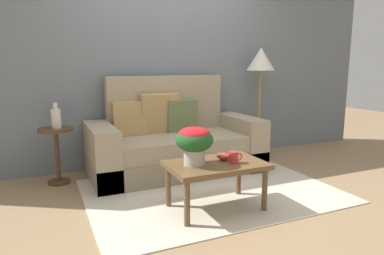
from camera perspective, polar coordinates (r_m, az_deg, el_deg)
The scene contains 11 objects.
ground_plane at distance 3.58m, azimuth 3.10°, elevation -10.53°, with size 14.00×14.00×0.00m, color #997A56.
wall_back at distance 4.54m, azimuth -4.41°, elevation 12.38°, with size 6.40×0.12×2.87m, color slate.
area_rug at distance 3.57m, azimuth 3.12°, elevation -10.47°, with size 2.46×1.76×0.01m, color beige.
couch at distance 4.16m, azimuth -3.02°, elevation -2.68°, with size 2.02×0.93×1.14m.
coffee_table at distance 3.05m, azimuth 4.01°, elevation -6.86°, with size 0.85×0.54×0.43m.
side_table at distance 3.97m, azimuth -21.55°, elevation -2.79°, with size 0.36×0.36×0.61m.
floor_lamp at distance 4.85m, azimuth 11.31°, elevation 9.72°, with size 0.38×0.38×1.51m.
potted_plant at distance 2.91m, azimuth 0.40°, elevation -2.20°, with size 0.32×0.32×0.33m.
coffee_mug at distance 3.03m, azimuth 6.99°, elevation -4.94°, with size 0.13×0.08×0.10m.
snack_bowl at distance 3.12m, azimuth 5.23°, elevation -4.73°, with size 0.13×0.13×0.07m.
table_vase at distance 3.92m, azimuth -21.64°, elevation 1.51°, with size 0.10×0.10×0.27m.
Camera 1 is at (-1.53, -2.97, 1.28)m, focal length 32.13 mm.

